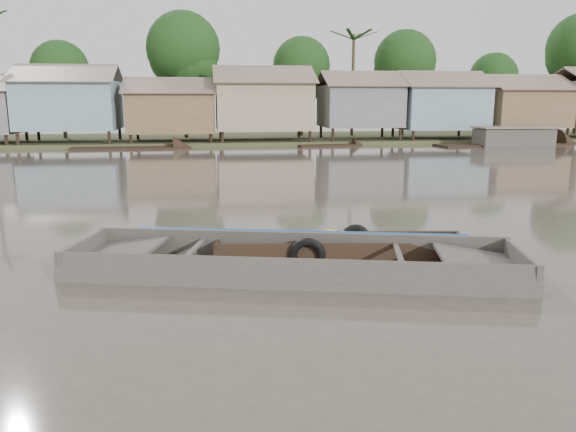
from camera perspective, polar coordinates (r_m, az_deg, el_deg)
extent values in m
plane|color=#4B4139|center=(11.05, -0.17, -4.79)|extent=(120.00, 120.00, 0.00)
cube|color=#384723|center=(43.62, -6.29, 7.65)|extent=(120.00, 12.00, 0.50)
cube|color=#7593A2|center=(40.99, -21.29, 10.44)|extent=(6.20, 5.20, 3.20)
cube|color=brown|center=(39.65, -21.97, 13.34)|extent=(6.60, 3.02, 1.28)
cube|color=brown|center=(42.39, -21.07, 13.26)|extent=(6.60, 3.02, 1.28)
cube|color=brown|center=(40.06, -11.71, 10.26)|extent=(5.80, 4.60, 2.70)
cube|color=brown|center=(38.82, -11.93, 12.86)|extent=(6.20, 2.67, 1.14)
cube|color=brown|center=(41.30, -11.72, 12.80)|extent=(6.20, 2.67, 1.14)
cube|color=gray|center=(40.18, -2.57, 11.14)|extent=(6.50, 5.30, 3.30)
cube|color=brown|center=(38.79, -2.38, 14.21)|extent=(6.90, 3.08, 1.31)
cube|color=brown|center=(41.63, -2.80, 14.05)|extent=(6.90, 3.08, 1.31)
cube|color=slate|center=(41.47, 7.28, 11.01)|extent=(5.40, 4.70, 2.90)
cube|color=brown|center=(40.26, 7.85, 13.67)|extent=(5.80, 2.73, 1.17)
cube|color=brown|center=(42.71, 6.89, 13.59)|extent=(5.80, 2.73, 1.17)
cube|color=#7593A2|center=(43.44, 15.07, 10.61)|extent=(6.00, 5.00, 3.10)
cube|color=brown|center=(42.22, 15.95, 13.25)|extent=(6.40, 2.90, 1.24)
cube|color=brown|center=(44.70, 14.52, 13.23)|extent=(6.40, 2.90, 1.24)
cube|color=brown|center=(46.37, 22.59, 10.11)|extent=(5.70, 4.90, 2.80)
cube|color=brown|center=(45.24, 23.64, 12.35)|extent=(6.10, 2.85, 1.21)
cube|color=brown|center=(47.53, 21.94, 12.42)|extent=(6.10, 2.85, 1.21)
cylinder|color=#473323|center=(45.72, -21.87, 10.15)|extent=(0.28, 0.28, 4.90)
sphere|color=#103412|center=(45.76, -22.14, 13.65)|extent=(4.20, 4.20, 4.20)
cylinder|color=#473323|center=(43.51, -10.42, 11.67)|extent=(0.28, 0.28, 6.30)
sphere|color=#103412|center=(43.66, -10.61, 16.40)|extent=(5.40, 5.40, 5.40)
cylinder|color=#473323|center=(45.11, 1.37, 11.19)|extent=(0.28, 0.28, 5.25)
sphere|color=#103412|center=(45.17, 1.39, 15.00)|extent=(4.50, 4.50, 4.50)
cylinder|color=#473323|center=(46.16, 11.61, 11.19)|extent=(0.28, 0.28, 5.60)
sphere|color=#103412|center=(46.24, 11.79, 15.16)|extent=(4.80, 4.80, 4.80)
cylinder|color=#473323|center=(50.31, 19.95, 10.17)|extent=(0.28, 0.28, 4.55)
sphere|color=#103412|center=(50.33, 20.16, 13.13)|extent=(3.90, 3.90, 3.90)
cylinder|color=#473323|center=(45.46, 6.59, 12.86)|extent=(0.24, 0.24, 8.00)
cube|color=black|center=(11.77, 5.41, -4.21)|extent=(5.15, 1.65, 0.08)
cube|color=black|center=(12.25, 5.17, -2.60)|extent=(5.14, 0.84, 0.48)
cube|color=black|center=(11.19, 5.71, -4.01)|extent=(5.14, 0.84, 0.48)
cube|color=black|center=(12.23, 17.33, -3.12)|extent=(0.21, 1.12, 0.45)
cube|color=black|center=(12.09, 15.35, -2.89)|extent=(1.00, 1.08, 0.18)
cube|color=black|center=(11.73, -6.98, -3.29)|extent=(0.21, 1.12, 0.45)
cube|color=black|center=(11.68, -4.84, -3.02)|extent=(1.00, 1.08, 0.18)
cube|color=black|center=(11.63, -0.51, -2.85)|extent=(0.25, 1.08, 0.05)
cube|color=black|center=(11.88, 11.27, -2.77)|extent=(0.25, 1.08, 0.05)
ellipsoid|color=yellow|center=(11.83, 4.63, -2.31)|extent=(0.40, 0.30, 0.23)
ellipsoid|color=yellow|center=(11.40, 2.30, -3.41)|extent=(0.44, 0.33, 0.25)
ellipsoid|color=yellow|center=(11.58, 4.51, -2.45)|extent=(0.42, 0.32, 0.24)
ellipsoid|color=yellow|center=(11.77, 5.16, -2.26)|extent=(0.43, 0.32, 0.24)
ellipsoid|color=yellow|center=(12.02, 6.40, -2.46)|extent=(0.39, 0.29, 0.22)
ellipsoid|color=yellow|center=(11.40, 2.52, -3.48)|extent=(0.44, 0.33, 0.25)
ellipsoid|color=yellow|center=(11.61, 1.28, -3.30)|extent=(0.35, 0.26, 0.20)
ellipsoid|color=yellow|center=(11.68, 2.56, -2.44)|extent=(0.38, 0.29, 0.22)
ellipsoid|color=yellow|center=(11.48, 2.14, -3.11)|extent=(0.45, 0.34, 0.25)
ellipsoid|color=yellow|center=(11.76, 1.27, -2.81)|extent=(0.41, 0.31, 0.23)
ellipsoid|color=yellow|center=(11.51, 5.10, -2.30)|extent=(0.43, 0.32, 0.24)
ellipsoid|color=yellow|center=(11.37, 1.54, -3.73)|extent=(0.36, 0.27, 0.20)
ellipsoid|color=yellow|center=(11.42, 6.02, -3.40)|extent=(0.36, 0.27, 0.21)
ellipsoid|color=yellow|center=(11.77, 4.37, -2.33)|extent=(0.40, 0.30, 0.22)
ellipsoid|color=yellow|center=(11.66, 7.09, -2.39)|extent=(0.41, 0.31, 0.23)
ellipsoid|color=yellow|center=(11.89, 4.67, -2.41)|extent=(0.37, 0.28, 0.21)
ellipsoid|color=yellow|center=(11.68, 3.13, -2.34)|extent=(0.45, 0.34, 0.25)
ellipsoid|color=yellow|center=(11.54, 6.33, -2.76)|extent=(0.39, 0.30, 0.22)
ellipsoid|color=yellow|center=(11.61, 1.67, -2.91)|extent=(0.45, 0.34, 0.26)
ellipsoid|color=yellow|center=(11.91, 4.08, -2.19)|extent=(0.36, 0.27, 0.20)
ellipsoid|color=yellow|center=(11.53, 9.92, -3.48)|extent=(0.37, 0.28, 0.21)
ellipsoid|color=yellow|center=(11.67, 4.26, -1.94)|extent=(0.43, 0.32, 0.24)
ellipsoid|color=yellow|center=(11.97, 8.84, -2.50)|extent=(0.44, 0.33, 0.25)
ellipsoid|color=yellow|center=(12.02, 8.10, -2.63)|extent=(0.39, 0.30, 0.22)
ellipsoid|color=yellow|center=(11.65, 8.88, -2.83)|extent=(0.41, 0.31, 0.23)
ellipsoid|color=yellow|center=(11.57, 7.60, -2.42)|extent=(0.35, 0.27, 0.20)
ellipsoid|color=yellow|center=(11.73, 5.55, -1.98)|extent=(0.34, 0.26, 0.19)
ellipsoid|color=yellow|center=(11.42, 3.95, -2.89)|extent=(0.35, 0.26, 0.20)
cylinder|color=#3F6626|center=(11.61, 3.20, -2.02)|extent=(0.04, 0.04, 0.17)
cylinder|color=#3F6626|center=(11.67, 6.35, -2.01)|extent=(0.04, 0.04, 0.17)
cylinder|color=#3F6626|center=(11.73, 8.58, -1.99)|extent=(0.04, 0.04, 0.17)
torus|color=black|center=(12.35, 6.84, -2.42)|extent=(0.72, 0.26, 0.70)
torus|color=black|center=(11.06, 1.96, -4.05)|extent=(0.74, 0.26, 0.73)
cube|color=#3C3733|center=(10.53, 0.60, -6.09)|extent=(8.27, 3.63, 0.08)
cube|color=#3C3733|center=(11.40, 1.05, -3.18)|extent=(8.07, 2.15, 0.66)
cube|color=#3C3733|center=(9.51, 0.07, -6.27)|extent=(8.07, 2.15, 0.66)
cube|color=#3C3733|center=(10.88, 22.42, -4.84)|extent=(0.54, 1.97, 0.63)
cube|color=#3C3733|center=(10.68, 18.83, -4.44)|extent=(1.78, 2.03, 0.26)
cube|color=#3C3733|center=(11.52, -19.91, -3.74)|extent=(0.54, 1.97, 0.63)
cube|color=#3C3733|center=(11.22, -16.69, -3.52)|extent=(1.78, 2.03, 0.26)
cube|color=#3C3733|center=(10.75, -9.74, -3.55)|extent=(0.56, 1.91, 0.05)
cube|color=#3C3733|center=(10.43, 11.28, -4.10)|extent=(0.56, 1.91, 0.05)
cube|color=#665E54|center=(10.52, 0.60, -5.82)|extent=(6.36, 3.02, 0.02)
cube|color=#0E448E|center=(11.40, 1.08, -1.87)|extent=(6.51, 1.70, 0.16)
torus|color=olive|center=(10.18, 9.40, -6.42)|extent=(0.46, 0.46, 0.07)
torus|color=olive|center=(10.17, 9.41, -6.19)|extent=(0.37, 0.37, 0.07)
cube|color=black|center=(37.89, 4.09, 6.98)|extent=(4.09, 1.48, 0.35)
cube|color=black|center=(37.29, -16.25, 6.46)|extent=(6.65, 1.75, 0.35)
cube|color=black|center=(41.31, 20.90, 6.64)|extent=(9.57, 3.05, 0.35)
cube|color=black|center=(41.05, 21.93, 7.38)|extent=(5.00, 2.00, 1.20)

